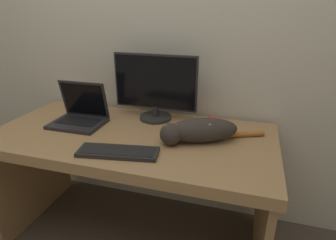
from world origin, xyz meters
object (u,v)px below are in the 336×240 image
object	(u,v)px
monitor	(155,88)
laptop	(80,116)
external_keyboard	(118,152)
cat	(198,130)

from	to	relation	value
monitor	laptop	xyz separation A→B (m)	(-0.42, -0.21, -0.16)
external_keyboard	cat	size ratio (longest dim) A/B	0.78
monitor	cat	size ratio (longest dim) A/B	1.00
monitor	laptop	size ratio (longest dim) A/B	1.70
monitor	external_keyboard	distance (m)	0.53
laptop	external_keyboard	bearing A→B (deg)	-36.42
monitor	external_keyboard	world-z (taller)	monitor
laptop	cat	world-z (taller)	laptop
laptop	external_keyboard	world-z (taller)	laptop
external_keyboard	monitor	bearing A→B (deg)	77.60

